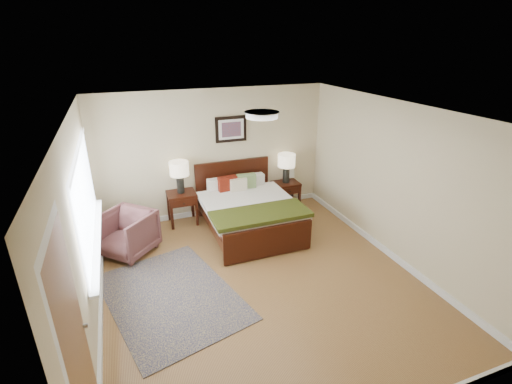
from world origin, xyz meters
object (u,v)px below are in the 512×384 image
at_px(lamp_right, 286,163).
at_px(armchair, 127,233).
at_px(bed, 248,206).
at_px(nightstand_right, 286,192).
at_px(lamp_left, 179,171).
at_px(nightstand_left, 182,199).
at_px(rug_persian, 171,296).

xyz_separation_m(lamp_right, armchair, (-3.25, -0.78, -0.61)).
bearing_deg(bed, armchair, -179.07).
relative_size(nightstand_right, lamp_left, 0.90).
distance_m(nightstand_left, lamp_right, 2.24).
distance_m(nightstand_right, lamp_left, 2.31).
bearing_deg(bed, lamp_right, 34.04).
bearing_deg(lamp_right, armchair, -166.43).
bearing_deg(lamp_right, bed, -145.96).
bearing_deg(lamp_left, bed, -34.70).
bearing_deg(nightstand_right, nightstand_left, -179.78).
xyz_separation_m(nightstand_left, nightstand_right, (2.19, 0.01, -0.17)).
distance_m(armchair, rug_persian, 1.54).
distance_m(bed, lamp_left, 1.43).
height_order(bed, rug_persian, bed).
height_order(bed, armchair, bed).
relative_size(nightstand_left, armchair, 0.78).
relative_size(bed, nightstand_left, 3.15).
relative_size(armchair, rug_persian, 0.36).
height_order(lamp_right, armchair, lamp_right).
bearing_deg(lamp_left, nightstand_left, -90.00).
bearing_deg(nightstand_left, rug_persian, -104.85).
bearing_deg(nightstand_right, armchair, -166.65).
bearing_deg(lamp_right, nightstand_right, -90.00).
distance_m(nightstand_right, lamp_right, 0.64).
bearing_deg(armchair, rug_persian, -26.40).
relative_size(lamp_left, lamp_right, 1.00).
bearing_deg(nightstand_right, bed, -146.43).
height_order(lamp_left, rug_persian, lamp_left).
distance_m(bed, nightstand_right, 1.34).
bearing_deg(lamp_left, rug_persian, -104.71).
bearing_deg(nightstand_left, lamp_left, 90.00).
height_order(nightstand_right, rug_persian, nightstand_right).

